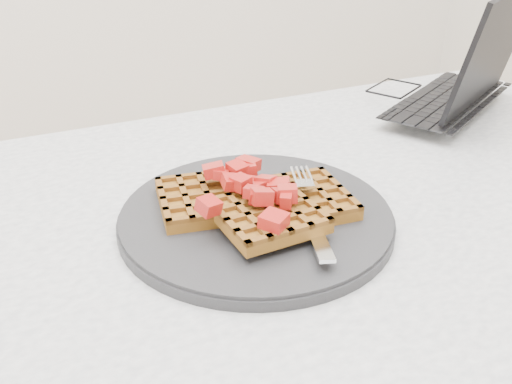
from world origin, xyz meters
The scene contains 6 objects.
table centered at (0.00, 0.00, 0.64)m, with size 1.20×0.80×0.75m.
plate centered at (-0.06, 0.03, 0.76)m, with size 0.31×0.31×0.02m, color black.
waffles centered at (-0.06, 0.03, 0.78)m, with size 0.21×0.19×0.03m.
strawberry_pile centered at (-0.06, 0.03, 0.80)m, with size 0.15×0.15×0.02m, color #8E0100, non-canonical shape.
fork centered at (-0.01, -0.01, 0.77)m, with size 0.02×0.18×0.02m, color silver, non-canonical shape.
laptop centered at (0.37, 0.24, 0.78)m, with size 0.36×0.33×0.20m.
Camera 1 is at (-0.28, -0.47, 1.09)m, focal length 40.00 mm.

